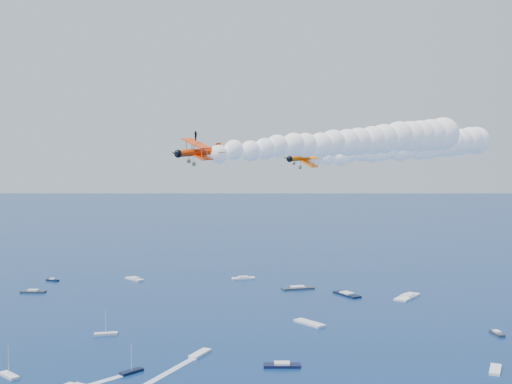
{
  "coord_description": "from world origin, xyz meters",
  "views": [
    {
      "loc": [
        7.55,
        -84.84,
        54.4
      ],
      "look_at": [
        -2.31,
        16.38,
        49.07
      ],
      "focal_mm": 43.77,
      "sensor_mm": 36.0,
      "label": 1
    }
  ],
  "objects": [
    {
      "name": "spectator_boats",
      "position": [
        -7.75,
        122.38,
        0.35
      ],
      "size": [
        223.07,
        183.91,
        0.7
      ],
      "color": "white",
      "rests_on": "ground"
    },
    {
      "name": "smoke_trail_trail",
      "position": [
        11.52,
        19.8,
        57.32
      ],
      "size": [
        52.4,
        47.67,
        9.7
      ],
      "primitive_type": null,
      "rotation": [
        0.0,
        0.0,
        3.69
      ],
      "color": "white"
    },
    {
      "name": "biplane_trail",
      "position": [
        -9.85,
        6.63,
        55.45
      ],
      "size": [
        10.96,
        11.85,
        7.1
      ],
      "primitive_type": null,
      "rotation": [
        -0.2,
        0.07,
        3.69
      ],
      "color": "#ED3705"
    },
    {
      "name": "smoke_trail_lead",
      "position": [
        24.98,
        41.61,
        56.55
      ],
      "size": [
        52.57,
        51.3,
        9.7
      ],
      "primitive_type": null,
      "rotation": [
        0.0,
        0.0,
        3.81
      ],
      "color": "white"
    },
    {
      "name": "biplane_lead",
      "position": [
        5.24,
        26.12,
        54.68
      ],
      "size": [
        10.91,
        11.41,
        7.64
      ],
      "primitive_type": null,
      "rotation": [
        -0.36,
        0.07,
        3.81
      ],
      "color": "#EF6605"
    }
  ]
}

